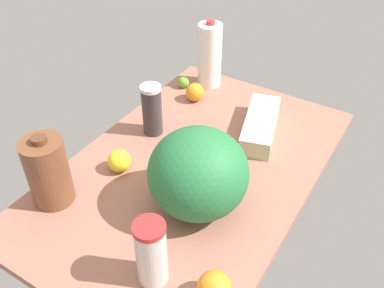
{
  "coord_description": "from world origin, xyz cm",
  "views": [
    {
      "loc": [
        91.61,
        56.98,
        99.57
      ],
      "look_at": [
        0.0,
        0.0,
        13.0
      ],
      "focal_mm": 40.0,
      "sensor_mm": 36.0,
      "label": 1
    }
  ],
  "objects_px": {
    "orange_loose": "(214,288)",
    "orange_far_back": "(195,92)",
    "chocolate_milk_jug": "(48,171)",
    "lemon_near_front": "(119,161)",
    "lime_by_jug": "(184,82)",
    "watermelon": "(198,173)",
    "egg_carton": "(260,125)",
    "tumbler_cup": "(151,253)",
    "milk_jug": "(210,55)",
    "lemon_beside_bowl": "(179,141)",
    "shaker_bottle": "(152,110)"
  },
  "relations": [
    {
      "from": "orange_loose",
      "to": "orange_far_back",
      "type": "distance_m",
      "value": 0.91
    },
    {
      "from": "chocolate_milk_jug",
      "to": "lemon_near_front",
      "type": "relative_size",
      "value": 3.13
    },
    {
      "from": "lime_by_jug",
      "to": "watermelon",
      "type": "bearing_deg",
      "value": 36.27
    },
    {
      "from": "chocolate_milk_jug",
      "to": "orange_loose",
      "type": "distance_m",
      "value": 0.6
    },
    {
      "from": "egg_carton",
      "to": "lemon_near_front",
      "type": "relative_size",
      "value": 4.1
    },
    {
      "from": "orange_far_back",
      "to": "chocolate_milk_jug",
      "type": "bearing_deg",
      "value": -6.07
    },
    {
      "from": "egg_carton",
      "to": "tumbler_cup",
      "type": "bearing_deg",
      "value": -14.22
    },
    {
      "from": "lemon_near_front",
      "to": "tumbler_cup",
      "type": "bearing_deg",
      "value": 50.55
    },
    {
      "from": "milk_jug",
      "to": "lemon_near_front",
      "type": "bearing_deg",
      "value": 2.64
    },
    {
      "from": "watermelon",
      "to": "egg_carton",
      "type": "bearing_deg",
      "value": 179.46
    },
    {
      "from": "lemon_beside_bowl",
      "to": "orange_far_back",
      "type": "distance_m",
      "value": 0.32
    },
    {
      "from": "egg_carton",
      "to": "lemon_beside_bowl",
      "type": "bearing_deg",
      "value": -57.12
    },
    {
      "from": "chocolate_milk_jug",
      "to": "lime_by_jug",
      "type": "bearing_deg",
      "value": -178.61
    },
    {
      "from": "lemon_near_front",
      "to": "lime_by_jug",
      "type": "height_order",
      "value": "lemon_near_front"
    },
    {
      "from": "chocolate_milk_jug",
      "to": "lime_by_jug",
      "type": "distance_m",
      "value": 0.78
    },
    {
      "from": "chocolate_milk_jug",
      "to": "orange_far_back",
      "type": "height_order",
      "value": "chocolate_milk_jug"
    },
    {
      "from": "lime_by_jug",
      "to": "orange_loose",
      "type": "relative_size",
      "value": 0.59
    },
    {
      "from": "shaker_bottle",
      "to": "lime_by_jug",
      "type": "relative_size",
      "value": 3.8
    },
    {
      "from": "milk_jug",
      "to": "egg_carton",
      "type": "height_order",
      "value": "milk_jug"
    },
    {
      "from": "watermelon",
      "to": "lemon_beside_bowl",
      "type": "height_order",
      "value": "watermelon"
    },
    {
      "from": "watermelon",
      "to": "orange_loose",
      "type": "bearing_deg",
      "value": 38.57
    },
    {
      "from": "egg_carton",
      "to": "shaker_bottle",
      "type": "bearing_deg",
      "value": -75.6
    },
    {
      "from": "milk_jug",
      "to": "egg_carton",
      "type": "xyz_separation_m",
      "value": [
        0.21,
        0.34,
        -0.1
      ]
    },
    {
      "from": "orange_far_back",
      "to": "shaker_bottle",
      "type": "bearing_deg",
      "value": -3.76
    },
    {
      "from": "tumbler_cup",
      "to": "orange_loose",
      "type": "relative_size",
      "value": 2.28
    },
    {
      "from": "chocolate_milk_jug",
      "to": "orange_far_back",
      "type": "bearing_deg",
      "value": 173.93
    },
    {
      "from": "chocolate_milk_jug",
      "to": "watermelon",
      "type": "bearing_deg",
      "value": 117.75
    },
    {
      "from": "lemon_near_front",
      "to": "orange_loose",
      "type": "relative_size",
      "value": 0.87
    },
    {
      "from": "chocolate_milk_jug",
      "to": "tumbler_cup",
      "type": "bearing_deg",
      "value": 80.95
    },
    {
      "from": "lime_by_jug",
      "to": "tumbler_cup",
      "type": "bearing_deg",
      "value": 27.98
    },
    {
      "from": "milk_jug",
      "to": "lemon_near_front",
      "type": "height_order",
      "value": "milk_jug"
    },
    {
      "from": "milk_jug",
      "to": "shaker_bottle",
      "type": "xyz_separation_m",
      "value": [
        0.41,
        -0.0,
        -0.04
      ]
    },
    {
      "from": "milk_jug",
      "to": "lime_by_jug",
      "type": "bearing_deg",
      "value": -43.11
    },
    {
      "from": "chocolate_milk_jug",
      "to": "lemon_beside_bowl",
      "type": "bearing_deg",
      "value": 154.46
    },
    {
      "from": "orange_far_back",
      "to": "tumbler_cup",
      "type": "bearing_deg",
      "value": 24.34
    },
    {
      "from": "watermelon",
      "to": "orange_far_back",
      "type": "relative_size",
      "value": 3.91
    },
    {
      "from": "milk_jug",
      "to": "chocolate_milk_jug",
      "type": "height_order",
      "value": "milk_jug"
    },
    {
      "from": "lemon_beside_bowl",
      "to": "orange_far_back",
      "type": "xyz_separation_m",
      "value": [
        -0.3,
        -0.12,
        0.0
      ]
    },
    {
      "from": "chocolate_milk_jug",
      "to": "shaker_bottle",
      "type": "distance_m",
      "value": 0.45
    },
    {
      "from": "chocolate_milk_jug",
      "to": "milk_jug",
      "type": "bearing_deg",
      "value": 176.06
    },
    {
      "from": "tumbler_cup",
      "to": "milk_jug",
      "type": "height_order",
      "value": "milk_jug"
    },
    {
      "from": "lemon_near_front",
      "to": "orange_loose",
      "type": "height_order",
      "value": "orange_loose"
    },
    {
      "from": "shaker_bottle",
      "to": "milk_jug",
      "type": "bearing_deg",
      "value": 179.87
    },
    {
      "from": "watermelon",
      "to": "egg_carton",
      "type": "relative_size",
      "value": 0.94
    },
    {
      "from": "orange_loose",
      "to": "egg_carton",
      "type": "bearing_deg",
      "value": -164.28
    },
    {
      "from": "shaker_bottle",
      "to": "lime_by_jug",
      "type": "height_order",
      "value": "shaker_bottle"
    },
    {
      "from": "orange_loose",
      "to": "lime_by_jug",
      "type": "bearing_deg",
      "value": -143.02
    },
    {
      "from": "egg_carton",
      "to": "shaker_bottle",
      "type": "relative_size",
      "value": 1.6
    },
    {
      "from": "watermelon",
      "to": "egg_carton",
      "type": "distance_m",
      "value": 0.45
    },
    {
      "from": "lemon_beside_bowl",
      "to": "orange_loose",
      "type": "xyz_separation_m",
      "value": [
        0.45,
        0.4,
        0.01
      ]
    }
  ]
}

